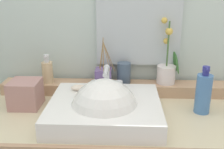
{
  "coord_description": "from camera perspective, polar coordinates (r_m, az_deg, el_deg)",
  "views": [
    {
      "loc": [
        0.03,
        -1.06,
        1.39
      ],
      "look_at": [
        -0.02,
        -0.02,
        1.03
      ],
      "focal_mm": 43.74,
      "sensor_mm": 36.0,
      "label": 1
    }
  ],
  "objects": [
    {
      "name": "back_ledge",
      "position": [
        1.37,
        1.19,
        -2.83
      ],
      "size": [
        1.16,
        0.11,
        0.06
      ],
      "primitive_type": "cube",
      "color": "tan",
      "rests_on": "vanity_cabinet"
    },
    {
      "name": "tissue_box",
      "position": [
        1.28,
        -17.61,
        -3.86
      ],
      "size": [
        0.13,
        0.13,
        0.12
      ],
      "primitive_type": "cube",
      "rotation": [
        0.0,
        0.0,
        -0.0
      ],
      "color": "tan",
      "rests_on": "vanity_cabinet"
    },
    {
      "name": "wall_back",
      "position": [
        1.46,
        1.45,
        11.61
      ],
      "size": [
        3.15,
        0.2,
        2.4
      ],
      "primitive_type": "cube",
      "color": "silver",
      "rests_on": "ground"
    },
    {
      "name": "mirror",
      "position": [
        1.34,
        5.76,
        14.6
      ],
      "size": [
        0.41,
        0.02,
        0.6
      ],
      "primitive_type": "cube",
      "color": "silver"
    },
    {
      "name": "potted_plant",
      "position": [
        1.36,
        11.36,
        1.19
      ],
      "size": [
        0.11,
        0.09,
        0.32
      ],
      "color": "silver",
      "rests_on": "back_ledge"
    },
    {
      "name": "soap_dispenser",
      "position": [
        1.38,
        -13.34,
        0.64
      ],
      "size": [
        0.05,
        0.06,
        0.14
      ],
      "color": "#D2B488",
      "rests_on": "back_ledge"
    },
    {
      "name": "sink_basin",
      "position": [
        1.12,
        -1.54,
        -7.64
      ],
      "size": [
        0.45,
        0.4,
        0.29
      ],
      "color": "white",
      "rests_on": "vanity_cabinet"
    },
    {
      "name": "lotion_bottle",
      "position": [
        1.22,
        18.55,
        -3.67
      ],
      "size": [
        0.07,
        0.07,
        0.21
      ],
      "color": "#4676B2",
      "rests_on": "vanity_cabinet"
    },
    {
      "name": "tumbler_cup",
      "position": [
        1.34,
        2.49,
        0.33
      ],
      "size": [
        0.07,
        0.07,
        0.1
      ],
      "primitive_type": "cylinder",
      "color": "#425368",
      "rests_on": "back_ledge"
    },
    {
      "name": "reed_diffuser",
      "position": [
        1.35,
        -1.79,
        -0.21
      ],
      "size": [
        0.1,
        0.08,
        0.23
      ],
      "color": "slate",
      "rests_on": "back_ledge"
    },
    {
      "name": "soap_bar",
      "position": [
        1.22,
        -6.98,
        -2.76
      ],
      "size": [
        0.07,
        0.04,
        0.02
      ],
      "primitive_type": "ellipsoid",
      "color": "beige",
      "rests_on": "sink_basin"
    }
  ]
}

